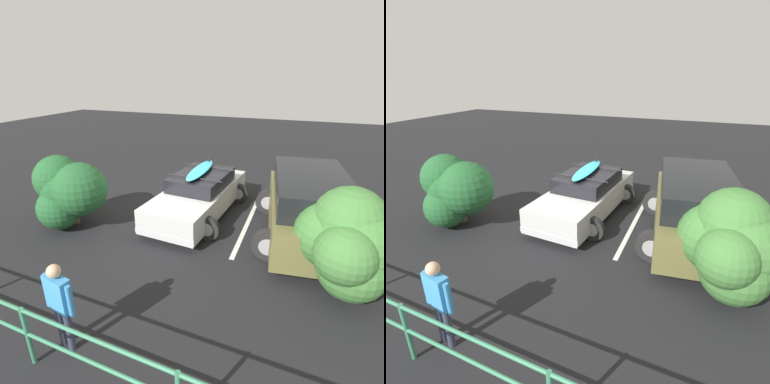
# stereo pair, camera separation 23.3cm
# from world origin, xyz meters

# --- Properties ---
(ground_plane) EXTENTS (44.00, 44.00, 0.02)m
(ground_plane) POSITION_xyz_m (0.00, 0.00, -0.01)
(ground_plane) COLOR black
(ground_plane) RESTS_ON ground
(parking_stripe) EXTENTS (0.12, 4.20, 0.00)m
(parking_stripe) POSITION_xyz_m (-1.98, -0.41, 0.00)
(parking_stripe) COLOR silver
(parking_stripe) RESTS_ON ground
(sedan_car) EXTENTS (2.58, 4.51, 1.56)m
(sedan_car) POSITION_xyz_m (-0.41, -0.44, 0.63)
(sedan_car) COLOR silver
(sedan_car) RESTS_ON ground
(suv_car) EXTENTS (3.02, 4.63, 1.76)m
(suv_car) POSITION_xyz_m (-3.55, -0.06, 0.91)
(suv_car) COLOR brown
(suv_car) RESTS_ON ground
(person_bystander) EXTENTS (0.60, 0.26, 1.57)m
(person_bystander) POSITION_xyz_m (-0.09, 5.00, 0.94)
(person_bystander) COLOR #33384C
(person_bystander) RESTS_ON ground
(railing_fence) EXTENTS (9.91, 0.44, 1.05)m
(railing_fence) POSITION_xyz_m (0.19, 5.42, 0.72)
(railing_fence) COLOR #387F5B
(railing_fence) RESTS_ON ground
(bush_near_left) EXTENTS (2.14, 1.79, 2.05)m
(bush_near_left) POSITION_xyz_m (2.78, 1.65, 1.06)
(bush_near_left) COLOR brown
(bush_near_left) RESTS_ON ground
(bush_near_right) EXTENTS (2.02, 2.00, 2.17)m
(bush_near_right) POSITION_xyz_m (-4.33, 1.94, 1.07)
(bush_near_right) COLOR brown
(bush_near_right) RESTS_ON ground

